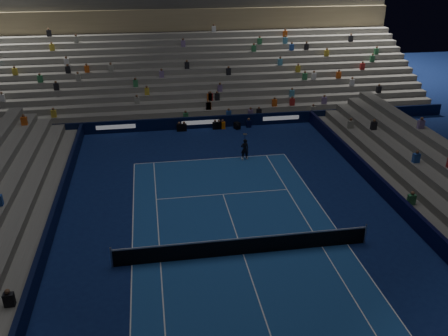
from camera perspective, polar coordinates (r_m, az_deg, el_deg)
name	(u,v)px	position (r m, az deg, el deg)	size (l,w,h in m)	color
ground	(243,254)	(24.02, 2.33, -10.36)	(90.00, 90.00, 0.00)	#0D1B4F
court_surface	(243,254)	(24.02, 2.33, -10.35)	(10.97, 23.77, 0.01)	#19458E
sponsor_barrier_far	(200,122)	(40.18, -2.87, 5.52)	(44.00, 0.25, 1.00)	black
sponsor_barrier_east	(424,229)	(27.14, 23.01, -6.79)	(0.25, 37.00, 1.00)	black
sponsor_barrier_west	(39,265)	(24.05, -21.39, -10.84)	(0.25, 37.00, 1.00)	black
grandstand_main	(189,64)	(48.39, -4.26, 12.41)	(44.00, 15.20, 11.20)	slate
tennis_net	(243,246)	(23.74, 2.35, -9.36)	(12.90, 0.10, 1.10)	#B2B2B7
tennis_player	(245,149)	(33.97, 2.52, 2.28)	(0.57, 0.37, 1.55)	black
broadcast_camera	(237,126)	(40.00, 1.59, 5.13)	(0.57, 0.93, 0.55)	black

